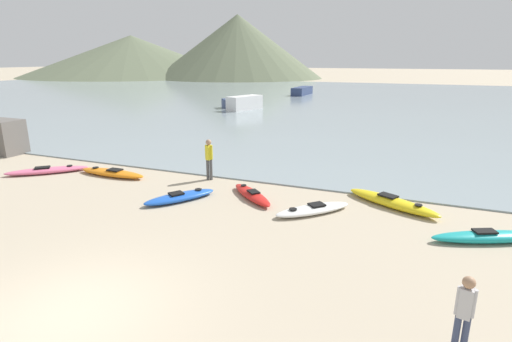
{
  "coord_description": "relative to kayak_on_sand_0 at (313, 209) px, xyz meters",
  "views": [
    {
      "loc": [
        5.99,
        -4.95,
        4.9
      ],
      "look_at": [
        0.13,
        9.38,
        0.5
      ],
      "focal_mm": 28.0,
      "sensor_mm": 36.0,
      "label": 1
    }
  ],
  "objects": [
    {
      "name": "moored_boat_0",
      "position": [
        -12.82,
        23.52,
        0.59
      ],
      "size": [
        2.56,
        4.03,
        1.32
      ],
      "color": "white",
      "rests_on": "bay_water"
    },
    {
      "name": "kayak_on_sand_0",
      "position": [
        0.0,
        0.0,
        0.0
      ],
      "size": [
        2.41,
        2.48,
        0.3
      ],
      "color": "white",
      "rests_on": "ground_plane"
    },
    {
      "name": "far_hill_midright",
      "position": [
        -40.81,
        82.85,
        7.5
      ],
      "size": [
        42.33,
        42.33,
        15.25
      ],
      "primitive_type": "cone",
      "color": "#5B664C",
      "rests_on": "ground_plane"
    },
    {
      "name": "kayak_on_sand_4",
      "position": [
        -12.01,
        0.13,
        0.01
      ],
      "size": [
        2.93,
        2.75,
        0.31
      ],
      "color": "#E5668C",
      "rests_on": "ground_plane"
    },
    {
      "name": "far_hill_left",
      "position": [
        -72.63,
        81.66,
        5.32
      ],
      "size": [
        58.66,
        58.66,
        10.89
      ],
      "primitive_type": "cone",
      "color": "#5B664C",
      "rests_on": "ground_plane"
    },
    {
      "name": "kayak_on_sand_3",
      "position": [
        -4.68,
        -0.64,
        0.01
      ],
      "size": [
        2.05,
        2.62,
        0.32
      ],
      "color": "blue",
      "rests_on": "ground_plane"
    },
    {
      "name": "shoreline_rock",
      "position": [
        -17.45,
        2.06,
        0.77
      ],
      "size": [
        2.44,
        1.4,
        1.8
      ],
      "primitive_type": "cube",
      "rotation": [
        0.0,
        0.0,
        0.0
      ],
      "color": "#605B56",
      "rests_on": "ground_plane"
    },
    {
      "name": "kayak_on_sand_5",
      "position": [
        -9.09,
        0.9,
        0.01
      ],
      "size": [
        3.3,
        0.8,
        0.32
      ],
      "color": "orange",
      "rests_on": "ground_plane"
    },
    {
      "name": "kayak_on_sand_1",
      "position": [
        2.34,
        1.58,
        0.04
      ],
      "size": [
        3.36,
        2.28,
        0.38
      ],
      "color": "yellow",
      "rests_on": "ground_plane"
    },
    {
      "name": "far_hill_midleft",
      "position": [
        -44.35,
        87.34,
        4.16
      ],
      "size": [
        40.01,
        40.01,
        8.58
      ],
      "primitive_type": "cone",
      "color": "#5B664C",
      "rests_on": "ground_plane"
    },
    {
      "name": "bay_water",
      "position": [
        -3.1,
        37.39,
        -0.1
      ],
      "size": [
        160.0,
        70.0,
        0.06
      ],
      "primitive_type": "cube",
      "color": "gray",
      "rests_on": "ground_plane"
    },
    {
      "name": "person_near_waterline",
      "position": [
        -4.94,
        2.03,
        0.85
      ],
      "size": [
        0.34,
        0.29,
        1.7
      ],
      "color": "#4C4C4C",
      "rests_on": "ground_plane"
    },
    {
      "name": "moored_boat_3",
      "position": [
        -12.2,
        41.52,
        0.45
      ],
      "size": [
        1.61,
        5.31,
        1.03
      ],
      "color": "navy",
      "rests_on": "bay_water"
    },
    {
      "name": "kayak_on_sand_6",
      "position": [
        -2.41,
        0.57,
        0.01
      ],
      "size": [
        2.38,
        2.23,
        0.32
      ],
      "color": "red",
      "rests_on": "ground_plane"
    },
    {
      "name": "kayak_on_sand_2",
      "position": [
        5.04,
        -0.23,
        0.02
      ],
      "size": [
        3.24,
        1.93,
        0.34
      ],
      "color": "teal",
      "rests_on": "ground_plane"
    },
    {
      "name": "moored_boat_1",
      "position": [
        -14.05,
        24.95,
        0.38
      ],
      "size": [
        3.57,
        3.35,
        0.89
      ],
      "color": "navy",
      "rests_on": "bay_water"
    },
    {
      "name": "person_near_foreground",
      "position": [
        3.92,
        -5.43,
        0.74
      ],
      "size": [
        0.31,
        0.21,
        1.51
      ],
      "color": "#384260",
      "rests_on": "ground_plane"
    },
    {
      "name": "ground_plane",
      "position": [
        -3.1,
        -7.05,
        -0.13
      ],
      "size": [
        400.0,
        400.0,
        0.0
      ],
      "primitive_type": "plane",
      "color": "tan"
    }
  ]
}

